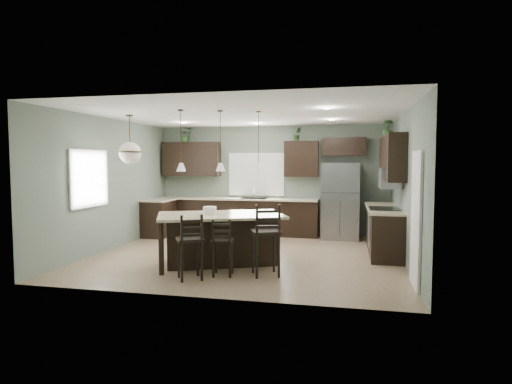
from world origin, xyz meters
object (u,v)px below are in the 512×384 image
Objects in this scene: bar_stool_left at (190,247)px; bar_stool_center at (223,247)px; refrigerator at (340,201)px; serving_dish at (210,210)px; bar_stool_right at (266,240)px; plant_back_left at (186,135)px; kitchen_island at (221,239)px.

bar_stool_center is (0.45, 0.33, -0.05)m from bar_stool_left.
refrigerator reaches higher than bar_stool_left.
bar_stool_right reaches higher than serving_dish.
bar_stool_right is 5.34m from plant_back_left.
bar_stool_right is at bearing 4.40° from bar_stool_center.
serving_dish is 0.97m from bar_stool_center.
plant_back_left reaches higher than refrigerator.
serving_dish is 0.25× the size of bar_stool_center.
serving_dish is (-0.18, -0.08, 0.53)m from kitchen_island.
bar_stool_right is (0.69, 0.16, 0.12)m from bar_stool_center.
plant_back_left is (-1.82, 4.47, 2.06)m from bar_stool_left.
bar_stool_left is at bearing -179.15° from bar_stool_right.
plant_back_left reaches higher than bar_stool_right.
plant_back_left reaches higher than kitchen_island.
serving_dish is at bearing 132.85° from bar_stool_right.
refrigerator is 4.82m from bar_stool_left.
bar_stool_right is at bearing -53.48° from plant_back_left.
plant_back_left reaches higher than bar_stool_left.
serving_dish is at bearing 58.76° from bar_stool_left.
kitchen_island is 2.35× the size of bar_stool_center.
kitchen_island is 5.82× the size of plant_back_left.
kitchen_island is at bearing 100.41° from bar_stool_center.
bar_stool_left is (-0.18, -1.09, 0.07)m from kitchen_island.
kitchen_island is 0.57m from serving_dish.
refrigerator is 7.71× the size of serving_dish.
serving_dish is at bearing -124.92° from refrigerator.
bar_stool_left is at bearing -152.58° from bar_stool_center.
kitchen_island is 0.81m from bar_stool_center.
refrigerator is at bearing 55.08° from serving_dish.
refrigerator reaches higher than serving_dish.
bar_stool_right is (0.95, -0.60, 0.14)m from kitchen_island.
plant_back_left is (-2.95, 3.98, 1.99)m from bar_stool_right.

